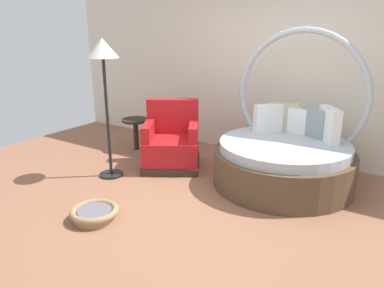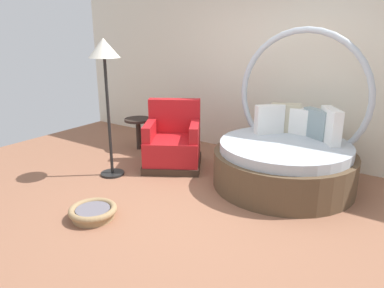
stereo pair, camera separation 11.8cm
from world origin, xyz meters
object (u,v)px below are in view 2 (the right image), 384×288
at_px(round_daybed, 286,155).
at_px(red_armchair, 173,144).
at_px(side_table, 138,124).
at_px(floor_lamp, 105,62).
at_px(pet_basket, 93,212).

height_order(round_daybed, red_armchair, round_daybed).
height_order(side_table, floor_lamp, floor_lamp).
bearing_deg(side_table, round_daybed, 0.32).
height_order(round_daybed, pet_basket, round_daybed).
xyz_separation_m(red_armchair, side_table, (-0.94, 0.28, 0.10)).
bearing_deg(red_armchair, floor_lamp, -121.44).
bearing_deg(round_daybed, red_armchair, -169.44).
relative_size(red_armchair, side_table, 2.11).
distance_m(pet_basket, floor_lamp, 1.90).
bearing_deg(red_armchair, round_daybed, 10.56).
height_order(red_armchair, pet_basket, red_armchair).
bearing_deg(pet_basket, side_table, 120.54).
relative_size(pet_basket, side_table, 0.98).
bearing_deg(red_armchair, pet_basket, -81.54).
bearing_deg(floor_lamp, side_table, 113.89).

